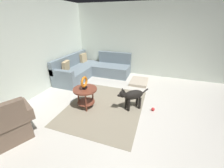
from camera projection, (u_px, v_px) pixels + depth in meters
name	position (u px, v px, depth m)	size (l,w,h in m)	color
ground_plane	(129.00, 117.00, 3.38)	(6.00, 6.00, 0.10)	beige
wall_back	(23.00, 51.00, 3.64)	(6.00, 0.12, 2.70)	silver
wall_right	(148.00, 41.00, 5.29)	(0.12, 6.00, 2.70)	silver
area_rug	(105.00, 106.00, 3.69)	(2.30, 1.90, 0.01)	gray
sectional_couch	(91.00, 70.00, 5.53)	(2.20, 2.25, 0.88)	slate
armchair	(10.00, 125.00, 2.57)	(0.98, 0.89, 0.88)	brown
side_table	(85.00, 93.00, 3.51)	(0.60, 0.60, 0.54)	brown
torus_sculpture	(84.00, 82.00, 3.38)	(0.28, 0.08, 0.33)	black
dog_bed_mat	(139.00, 82.00, 5.05)	(0.80, 0.60, 0.09)	#B2A38E
dog	(132.00, 96.00, 3.45)	(0.56, 0.70, 0.63)	black
dog_toy_ball	(153.00, 109.00, 3.51)	(0.09, 0.09, 0.09)	red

